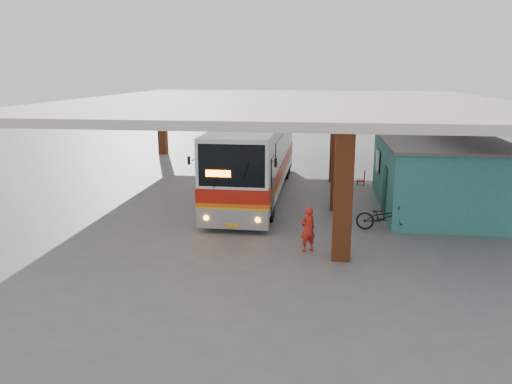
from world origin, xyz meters
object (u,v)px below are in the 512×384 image
Objects in this scene: coach_bus at (256,156)px; red_chair at (363,178)px; pedestrian at (308,229)px; motorcycle at (383,217)px.

red_chair is (5.46, 2.73, -1.53)m from coach_bus.
coach_bus is 16.14× the size of red_chair.
red_chair is at bearing -136.51° from pedestrian.
coach_bus is at bearing -102.73° from pedestrian.
pedestrian is at bearing -97.13° from red_chair.
coach_bus is 6.41× the size of motorcycle.
motorcycle is (5.67, -5.26, -1.37)m from coach_bus.
red_chair is at bearing 9.52° from motorcycle.
red_chair is (-0.21, 7.99, -0.16)m from motorcycle.
coach_bus is 6.30m from red_chair.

